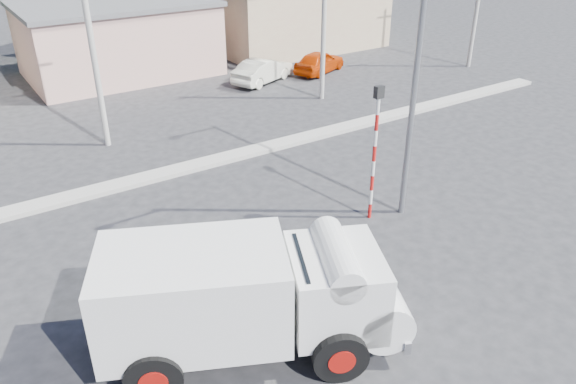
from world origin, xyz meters
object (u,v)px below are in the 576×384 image
cyclist (345,265)px  car_cream (263,71)px  truck (253,295)px  streetlight (413,63)px  bicycle (344,274)px  traffic_pole (375,143)px  car_red (319,62)px

cyclist → car_cream: cyclist is taller
truck → streetlight: streetlight is taller
cyclist → bicycle: bearing=-0.0°
car_cream → traffic_pole: size_ratio=0.91×
car_red → traffic_pole: (-8.45, -14.35, 1.96)m
bicycle → car_red: bearing=-46.8°
bicycle → cyclist: size_ratio=1.22×
bicycle → truck: bearing=87.5°
truck → car_cream: truck is taller
cyclist → car_red: 20.45m
cyclist → traffic_pole: size_ratio=0.39×
bicycle → streetlight: streetlight is taller
cyclist → traffic_pole: 4.35m
car_cream → traffic_pole: bearing=139.6°
cyclist → traffic_pole: bearing=-62.9°
truck → streetlight: 8.27m
truck → traffic_pole: (6.05, 3.07, 1.09)m
truck → traffic_pole: bearing=51.6°
traffic_pole → streetlight: size_ratio=0.48×
car_cream → car_red: (3.72, -0.17, -0.02)m
bicycle → car_cream: bearing=-37.1°
truck → car_red: size_ratio=1.86×
truck → car_red: (14.50, 17.42, -0.87)m
car_red → streetlight: streetlight is taller
cyclist → truck: bearing=87.5°
traffic_pole → car_red: bearing=59.5°
bicycle → car_red: (11.52, 16.90, 0.09)m
truck → streetlight: bearing=46.3°
traffic_pole → car_cream: bearing=72.0°
truck → car_cream: size_ratio=1.75×
bicycle → car_cream: size_ratio=0.52×
car_red → car_cream: bearing=64.6°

